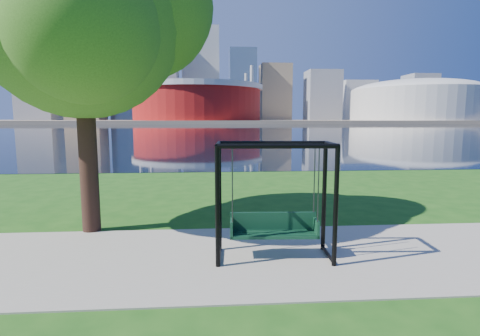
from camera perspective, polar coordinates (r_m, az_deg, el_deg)
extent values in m
plane|color=#1E5114|center=(8.38, 0.30, -12.26)|extent=(900.00, 900.00, 0.00)
cube|color=#9E937F|center=(7.91, 0.60, -13.38)|extent=(120.00, 4.00, 0.03)
cube|color=black|center=(109.90, -3.93, 5.99)|extent=(900.00, 180.00, 0.02)
cube|color=#937F60|center=(313.87, -4.16, 7.12)|extent=(900.00, 228.00, 2.00)
cylinder|color=maroon|center=(243.25, -6.54, 9.83)|extent=(80.00, 80.00, 22.00)
cylinder|color=silver|center=(243.84, -6.58, 12.06)|extent=(83.00, 83.00, 3.00)
cylinder|color=silver|center=(263.35, 0.91, 10.78)|extent=(2.00, 2.00, 32.00)
cylinder|color=silver|center=(265.69, -13.63, 10.54)|extent=(2.00, 2.00, 32.00)
cylinder|color=silver|center=(228.32, -15.19, 11.03)|extent=(2.00, 2.00, 32.00)
cylinder|color=silver|center=(225.61, 1.79, 11.33)|extent=(2.00, 2.00, 32.00)
cylinder|color=beige|center=(278.32, 25.23, 8.66)|extent=(84.00, 84.00, 20.00)
ellipsoid|color=beige|center=(278.76, 25.34, 10.51)|extent=(84.00, 84.00, 15.12)
cube|color=gray|center=(348.38, -28.43, 11.56)|extent=(28.00, 28.00, 62.00)
cube|color=#998466|center=(326.37, -22.69, 14.51)|extent=(26.00, 26.00, 88.00)
cube|color=slate|center=(343.20, -16.44, 15.00)|extent=(30.00, 24.00, 95.00)
cube|color=gray|center=(317.28, -11.68, 13.69)|extent=(24.00, 24.00, 72.00)
cube|color=silver|center=(345.22, -5.95, 13.95)|extent=(32.00, 28.00, 80.00)
cube|color=slate|center=(320.13, 0.38, 12.53)|extent=(22.00, 22.00, 58.00)
cube|color=#998466|center=(338.27, 5.34, 11.37)|extent=(26.00, 26.00, 48.00)
cube|color=gray|center=(337.33, 12.46, 10.73)|extent=(28.00, 24.00, 42.00)
cube|color=silver|center=(373.76, 17.30, 9.78)|extent=(30.00, 26.00, 36.00)
cube|color=gray|center=(377.25, 25.63, 9.67)|extent=(24.00, 24.00, 40.00)
cube|color=#998466|center=(410.72, 29.45, 8.64)|extent=(26.00, 26.00, 32.00)
cylinder|color=black|center=(7.07, -3.44, -6.15)|extent=(0.10, 0.10, 2.33)
cylinder|color=black|center=(7.32, 14.39, -5.90)|extent=(0.10, 0.10, 2.33)
cylinder|color=black|center=(7.96, -3.16, -4.60)|extent=(0.10, 0.10, 2.33)
cylinder|color=black|center=(8.18, 12.70, -4.44)|extent=(0.10, 0.10, 2.33)
cylinder|color=black|center=(6.93, 5.76, 3.33)|extent=(2.23, 0.22, 0.09)
cylinder|color=black|center=(7.83, 4.98, 3.81)|extent=(2.23, 0.22, 0.09)
cylinder|color=black|center=(7.34, -3.36, 3.58)|extent=(0.14, 0.92, 0.09)
cylinder|color=black|center=(7.82, -3.23, -13.10)|extent=(0.12, 0.92, 0.07)
cylinder|color=black|center=(7.59, 13.77, 3.51)|extent=(0.14, 0.92, 0.09)
cylinder|color=black|center=(8.05, 13.26, -12.69)|extent=(0.12, 0.92, 0.07)
cube|color=black|center=(7.72, 5.18, -10.06)|extent=(1.80, 0.56, 0.06)
cube|color=black|center=(7.85, 5.04, -8.07)|extent=(1.78, 0.15, 0.39)
cube|color=black|center=(7.64, -1.30, -9.12)|extent=(0.08, 0.46, 0.34)
cube|color=black|center=(7.82, 11.52, -8.88)|extent=(0.08, 0.46, 0.34)
cylinder|color=#3A3A3F|center=(7.25, -1.17, -2.72)|extent=(0.03, 0.03, 1.47)
cylinder|color=#3A3A3F|center=(7.43, 11.86, -2.63)|extent=(0.03, 0.03, 1.47)
cylinder|color=#3A3A3F|center=(7.62, -1.16, -2.22)|extent=(0.03, 0.03, 1.47)
cylinder|color=#3A3A3F|center=(7.79, 11.25, -2.15)|extent=(0.03, 0.03, 1.47)
cylinder|color=black|center=(9.96, -22.22, 3.43)|extent=(0.44, 0.44, 4.44)
sphere|color=#38621D|center=(10.23, -23.11, 20.60)|extent=(4.85, 4.85, 4.85)
sphere|color=#38621D|center=(10.59, -14.78, 22.72)|extent=(3.64, 3.64, 3.64)
sphere|color=#38621D|center=(10.35, -30.77, 21.16)|extent=(3.84, 3.84, 3.84)
sphere|color=#38621D|center=(8.96, -22.76, 19.27)|extent=(3.23, 3.23, 3.23)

